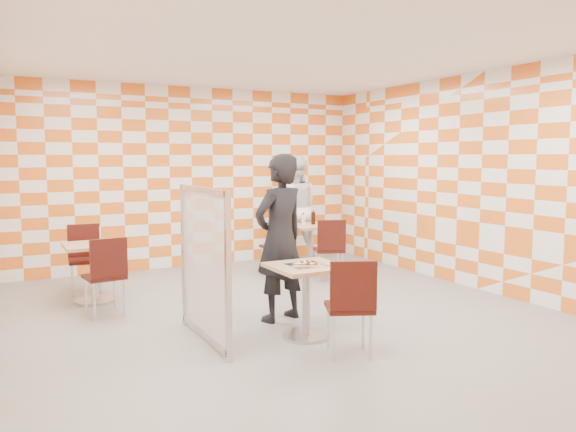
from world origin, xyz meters
The scene contains 15 objects.
room_shell centered at (0.00, 0.54, 1.50)m, with size 7.00×7.00×7.00m.
main_table centered at (-0.18, -0.73, 0.51)m, with size 0.70×0.70×0.75m.
second_table centered at (1.55, 2.18, 0.51)m, with size 0.70×0.70×0.75m.
empty_table centered at (-1.87, 1.75, 0.51)m, with size 0.70×0.70×0.75m.
chair_main_front centered at (-0.12, -1.46, 0.54)m, with size 0.56×0.56×0.92m.
chair_second_front centered at (1.43, 1.40, 0.54)m, with size 0.55×0.55×0.92m.
chair_second_side centered at (1.02, 2.14, 0.54)m, with size 0.46×0.45×0.92m.
chair_empty_near centered at (-1.85, 0.99, 0.54)m, with size 0.47×0.48×0.92m.
chair_empty_far centered at (-1.90, 2.36, 0.54)m, with size 0.45×0.46×0.92m.
partition centered at (-1.14, -0.38, 0.79)m, with size 0.08×1.38×1.55m.
man_dark centered at (-0.14, -0.06, 0.94)m, with size 0.68×0.45×1.88m, color black.
man_white centered at (1.71, 3.05, 0.93)m, with size 0.91×0.71×1.87m, color white.
pizza_on_foil centered at (-0.18, -0.75, 0.77)m, with size 0.40×0.40×0.04m.
sport_bottle centered at (1.45, 2.25, 0.84)m, with size 0.06×0.06×0.20m.
soda_bottle centered at (1.62, 2.23, 0.85)m, with size 0.07×0.07×0.23m.
Camera 1 is at (-2.94, -5.61, 1.84)m, focal length 35.00 mm.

